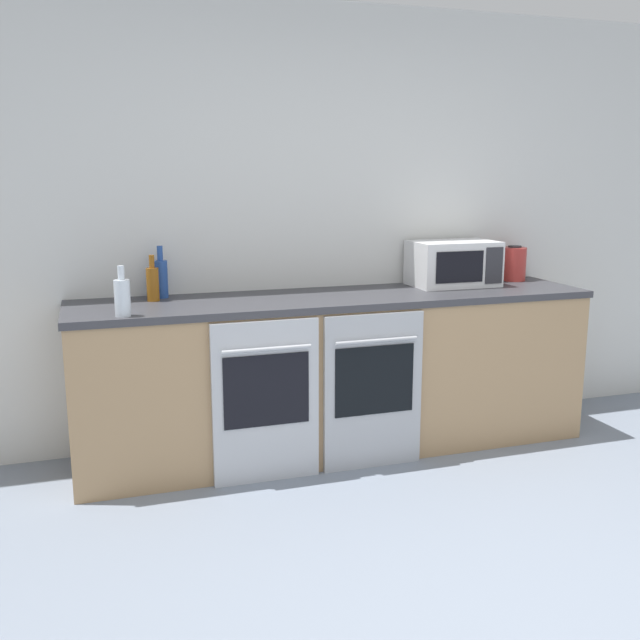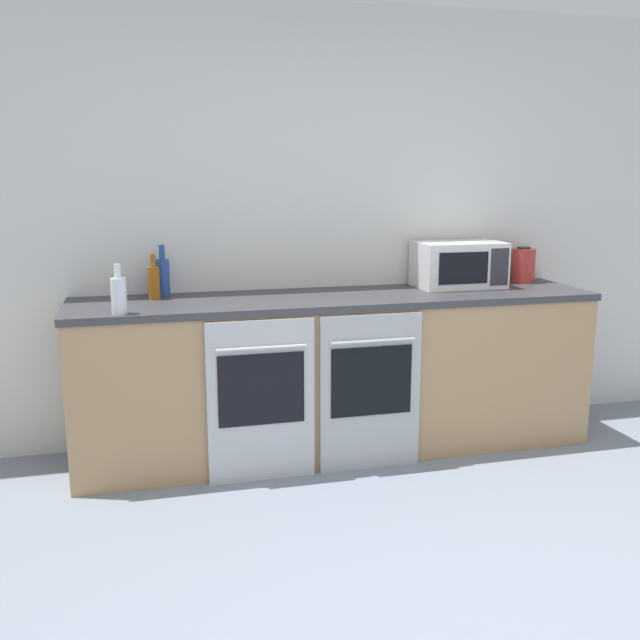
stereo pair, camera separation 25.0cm
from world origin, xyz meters
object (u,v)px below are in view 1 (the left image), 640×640
(microwave, at_px, (453,263))
(bottle_clear, at_px, (122,297))
(kettle, at_px, (514,264))
(oven_left, at_px, (266,401))
(bottle_amber, at_px, (153,283))
(bottle_blue, at_px, (161,277))
(oven_right, at_px, (373,390))

(microwave, bearing_deg, bottle_clear, -169.28)
(microwave, distance_m, kettle, 0.49)
(bottle_clear, bearing_deg, oven_left, -6.89)
(bottle_amber, relative_size, kettle, 1.11)
(kettle, bearing_deg, bottle_clear, -169.81)
(oven_left, bearing_deg, bottle_clear, 173.11)
(bottle_amber, bearing_deg, bottle_blue, 59.73)
(oven_left, bearing_deg, bottle_blue, 128.77)
(oven_left, xyz_separation_m, bottle_blue, (-0.46, 0.57, 0.60))
(bottle_clear, height_order, bottle_amber, bottle_amber)
(kettle, bearing_deg, bottle_blue, 179.03)
(oven_left, height_order, bottle_amber, bottle_amber)
(bottle_clear, bearing_deg, bottle_blue, 64.26)
(bottle_blue, bearing_deg, oven_right, -28.21)
(bottle_clear, xyz_separation_m, bottle_blue, (0.24, 0.49, 0.02))
(oven_right, height_order, bottle_amber, bottle_amber)
(oven_left, distance_m, bottle_amber, 0.91)
(bottle_clear, bearing_deg, bottle_amber, 65.39)
(oven_left, xyz_separation_m, kettle, (1.81, 0.53, 0.59))
(oven_right, relative_size, bottle_blue, 2.98)
(microwave, xyz_separation_m, bottle_clear, (-2.02, -0.38, -0.04))
(kettle, bearing_deg, oven_left, -163.55)
(microwave, bearing_deg, bottle_amber, 179.63)
(oven_right, relative_size, kettle, 3.83)
(oven_right, xyz_separation_m, kettle, (1.20, 0.53, 0.59))
(microwave, xyz_separation_m, bottle_blue, (-1.78, 0.11, -0.02))
(bottle_amber, xyz_separation_m, kettle, (2.32, 0.06, 0.01))
(microwave, xyz_separation_m, kettle, (0.48, 0.07, -0.03))
(microwave, distance_m, bottle_clear, 2.06)
(bottle_blue, height_order, bottle_amber, bottle_blue)
(oven_right, bearing_deg, bottle_amber, 156.90)
(oven_right, xyz_separation_m, microwave, (0.72, 0.47, 0.62))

